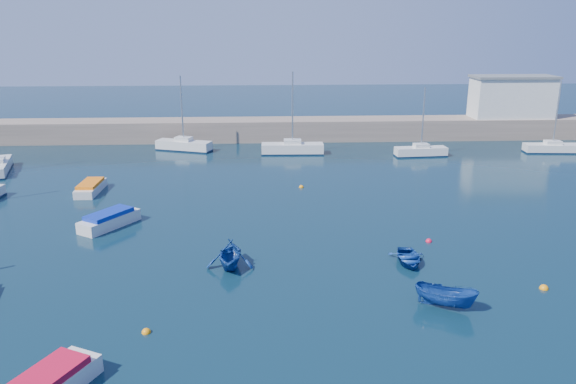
{
  "coord_description": "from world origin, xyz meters",
  "views": [
    {
      "loc": [
        -2.18,
        -24.51,
        14.46
      ],
      "look_at": [
        -0.08,
        17.65,
        1.6
      ],
      "focal_mm": 35.0,
      "sensor_mm": 36.0,
      "label": 1
    }
  ],
  "objects_px": {
    "sailboat_6": "(292,148)",
    "motorboat_2": "(91,187)",
    "harbor_office": "(512,98)",
    "sailboat_8": "(552,148)",
    "dinghy_left": "(230,254)",
    "dinghy_right": "(446,297)",
    "sailboat_5": "(184,145)",
    "dinghy_center": "(408,258)",
    "sailboat_7": "(421,151)",
    "motorboat_1": "(109,220)"
  },
  "relations": [
    {
      "from": "sailboat_6",
      "to": "dinghy_center",
      "type": "distance_m",
      "value": 31.01
    },
    {
      "from": "sailboat_8",
      "to": "dinghy_right",
      "type": "distance_m",
      "value": 42.76
    },
    {
      "from": "harbor_office",
      "to": "dinghy_center",
      "type": "height_order",
      "value": "harbor_office"
    },
    {
      "from": "sailboat_5",
      "to": "sailboat_7",
      "type": "bearing_deg",
      "value": -79.42
    },
    {
      "from": "sailboat_6",
      "to": "motorboat_2",
      "type": "relative_size",
      "value": 1.99
    },
    {
      "from": "harbor_office",
      "to": "dinghy_right",
      "type": "xyz_separation_m",
      "value": [
        -22.59,
        -44.46,
        -4.47
      ]
    },
    {
      "from": "sailboat_7",
      "to": "dinghy_left",
      "type": "bearing_deg",
      "value": 141.09
    },
    {
      "from": "dinghy_left",
      "to": "sailboat_8",
      "type": "bearing_deg",
      "value": 43.39
    },
    {
      "from": "sailboat_8",
      "to": "motorboat_2",
      "type": "relative_size",
      "value": 1.77
    },
    {
      "from": "sailboat_7",
      "to": "sailboat_8",
      "type": "height_order",
      "value": "sailboat_8"
    },
    {
      "from": "sailboat_6",
      "to": "dinghy_left",
      "type": "xyz_separation_m",
      "value": [
        -5.57,
        -30.63,
        0.23
      ]
    },
    {
      "from": "sailboat_7",
      "to": "dinghy_left",
      "type": "xyz_separation_m",
      "value": [
        -19.85,
        -28.74,
        0.31
      ]
    },
    {
      "from": "dinghy_left",
      "to": "motorboat_1",
      "type": "bearing_deg",
      "value": 143.76
    },
    {
      "from": "sailboat_5",
      "to": "sailboat_8",
      "type": "relative_size",
      "value": 1.05
    },
    {
      "from": "harbor_office",
      "to": "sailboat_6",
      "type": "distance_m",
      "value": 30.04
    },
    {
      "from": "sailboat_5",
      "to": "sailboat_8",
      "type": "xyz_separation_m",
      "value": [
        42.45,
        -3.22,
        -0.09
      ]
    },
    {
      "from": "harbor_office",
      "to": "dinghy_left",
      "type": "relative_size",
      "value": 3.0
    },
    {
      "from": "sailboat_5",
      "to": "motorboat_1",
      "type": "bearing_deg",
      "value": -165.4
    },
    {
      "from": "sailboat_7",
      "to": "motorboat_2",
      "type": "distance_m",
      "value": 35.13
    },
    {
      "from": "sailboat_5",
      "to": "dinghy_center",
      "type": "height_order",
      "value": "sailboat_5"
    },
    {
      "from": "dinghy_center",
      "to": "sailboat_6",
      "type": "bearing_deg",
      "value": 104.8
    },
    {
      "from": "motorboat_2",
      "to": "dinghy_left",
      "type": "bearing_deg",
      "value": -50.32
    },
    {
      "from": "sailboat_7",
      "to": "sailboat_6",
      "type": "bearing_deg",
      "value": 78.18
    },
    {
      "from": "sailboat_7",
      "to": "sailboat_8",
      "type": "relative_size",
      "value": 0.93
    },
    {
      "from": "sailboat_8",
      "to": "dinghy_right",
      "type": "relative_size",
      "value": 2.5
    },
    {
      "from": "sailboat_8",
      "to": "motorboat_1",
      "type": "height_order",
      "value": "sailboat_8"
    },
    {
      "from": "motorboat_1",
      "to": "motorboat_2",
      "type": "distance_m",
      "value": 9.7
    },
    {
      "from": "dinghy_center",
      "to": "dinghy_left",
      "type": "xyz_separation_m",
      "value": [
        -11.07,
        -0.11,
        0.56
      ]
    },
    {
      "from": "sailboat_8",
      "to": "dinghy_left",
      "type": "bearing_deg",
      "value": 134.05
    },
    {
      "from": "motorboat_2",
      "to": "harbor_office",
      "type": "bearing_deg",
      "value": 26.54
    },
    {
      "from": "sailboat_6",
      "to": "motorboat_2",
      "type": "height_order",
      "value": "sailboat_6"
    },
    {
      "from": "harbor_office",
      "to": "motorboat_1",
      "type": "distance_m",
      "value": 53.58
    },
    {
      "from": "motorboat_2",
      "to": "sailboat_5",
      "type": "bearing_deg",
      "value": 71.01
    },
    {
      "from": "harbor_office",
      "to": "motorboat_2",
      "type": "xyz_separation_m",
      "value": [
        -47.22,
        -22.27,
        -4.66
      ]
    },
    {
      "from": "sailboat_6",
      "to": "sailboat_7",
      "type": "height_order",
      "value": "sailboat_6"
    },
    {
      "from": "sailboat_6",
      "to": "motorboat_1",
      "type": "bearing_deg",
      "value": 148.87
    },
    {
      "from": "sailboat_5",
      "to": "dinghy_right",
      "type": "bearing_deg",
      "value": -134.79
    },
    {
      "from": "dinghy_center",
      "to": "motorboat_2",
      "type": "bearing_deg",
      "value": 150.4
    },
    {
      "from": "sailboat_5",
      "to": "dinghy_right",
      "type": "relative_size",
      "value": 2.63
    },
    {
      "from": "sailboat_8",
      "to": "motorboat_2",
      "type": "height_order",
      "value": "sailboat_8"
    },
    {
      "from": "sailboat_5",
      "to": "dinghy_left",
      "type": "relative_size",
      "value": 2.58
    },
    {
      "from": "sailboat_6",
      "to": "sailboat_8",
      "type": "relative_size",
      "value": 1.13
    },
    {
      "from": "sailboat_8",
      "to": "sailboat_7",
      "type": "bearing_deg",
      "value": 97.82
    },
    {
      "from": "motorboat_1",
      "to": "dinghy_left",
      "type": "relative_size",
      "value": 1.44
    },
    {
      "from": "motorboat_2",
      "to": "dinghy_right",
      "type": "bearing_deg",
      "value": -40.72
    },
    {
      "from": "sailboat_6",
      "to": "dinghy_right",
      "type": "distance_m",
      "value": 36.79
    },
    {
      "from": "dinghy_center",
      "to": "sailboat_7",
      "type": "bearing_deg",
      "value": 77.54
    },
    {
      "from": "sailboat_6",
      "to": "sailboat_7",
      "type": "xyz_separation_m",
      "value": [
        14.28,
        -1.89,
        -0.09
      ]
    },
    {
      "from": "harbor_office",
      "to": "dinghy_center",
      "type": "relative_size",
      "value": 3.2
    },
    {
      "from": "harbor_office",
      "to": "motorboat_1",
      "type": "relative_size",
      "value": 2.08
    }
  ]
}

